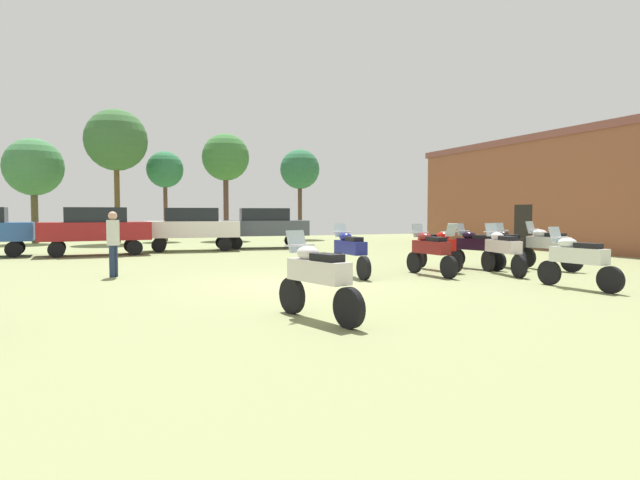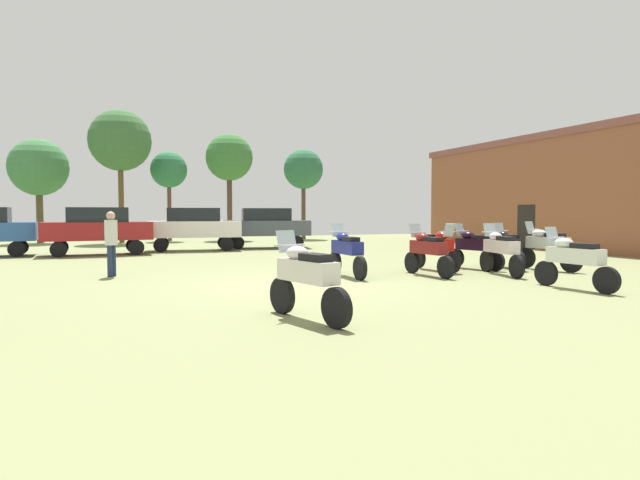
{
  "view_description": "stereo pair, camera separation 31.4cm",
  "coord_description": "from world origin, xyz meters",
  "px_view_note": "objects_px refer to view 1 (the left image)",
  "views": [
    {
      "loc": [
        -4.45,
        -12.31,
        1.8
      ],
      "look_at": [
        3.31,
        6.53,
        0.74
      ],
      "focal_mm": 29.63,
      "sensor_mm": 36.0,
      "label": 1
    },
    {
      "loc": [
        -4.15,
        -12.43,
        1.8
      ],
      "look_at": [
        3.31,
        6.53,
        0.74
      ],
      "focal_mm": 29.63,
      "sensor_mm": 36.0,
      "label": 2
    }
  ],
  "objects_px": {
    "motorcycle_5": "(475,247)",
    "motorcycle_6": "(577,259)",
    "motorcycle_4": "(437,247)",
    "car_3": "(192,226)",
    "motorcycle_2": "(507,246)",
    "motorcycle_11": "(547,246)",
    "tree_6": "(165,170)",
    "motorcycle_1": "(350,251)",
    "tree_1": "(226,158)",
    "person_1": "(113,239)",
    "tree_3": "(300,170)",
    "car_4": "(264,225)",
    "car_1": "(96,227)",
    "motorcycle_13": "(502,249)",
    "motorcycle_12": "(430,250)",
    "tree_8": "(116,141)",
    "brick_building": "(607,191)",
    "tree_4": "(33,168)",
    "motorcycle_8": "(317,277)"
  },
  "relations": [
    {
      "from": "motorcycle_5",
      "to": "tree_1",
      "type": "xyz_separation_m",
      "value": [
        -3.46,
        20.73,
        4.63
      ]
    },
    {
      "from": "motorcycle_11",
      "to": "car_4",
      "type": "height_order",
      "value": "car_4"
    },
    {
      "from": "car_3",
      "to": "tree_1",
      "type": "xyz_separation_m",
      "value": [
        3.63,
        9.22,
        4.16
      ]
    },
    {
      "from": "tree_1",
      "to": "tree_6",
      "type": "xyz_separation_m",
      "value": [
        -3.8,
        0.21,
        -0.9
      ]
    },
    {
      "from": "car_3",
      "to": "motorcycle_13",
      "type": "bearing_deg",
      "value": -145.58
    },
    {
      "from": "car_1",
      "to": "tree_4",
      "type": "height_order",
      "value": "tree_4"
    },
    {
      "from": "motorcycle_11",
      "to": "tree_6",
      "type": "relative_size",
      "value": 0.39
    },
    {
      "from": "tree_3",
      "to": "tree_1",
      "type": "bearing_deg",
      "value": 174.06
    },
    {
      "from": "motorcycle_13",
      "to": "tree_6",
      "type": "bearing_deg",
      "value": 117.65
    },
    {
      "from": "motorcycle_5",
      "to": "motorcycle_11",
      "type": "xyz_separation_m",
      "value": [
        1.86,
        -1.12,
        0.04
      ]
    },
    {
      "from": "motorcycle_4",
      "to": "car_3",
      "type": "distance_m",
      "value": 12.78
    },
    {
      "from": "tree_1",
      "to": "tree_8",
      "type": "height_order",
      "value": "tree_8"
    },
    {
      "from": "tree_4",
      "to": "motorcycle_5",
      "type": "bearing_deg",
      "value": -55.46
    },
    {
      "from": "car_3",
      "to": "tree_8",
      "type": "relative_size",
      "value": 0.57
    },
    {
      "from": "person_1",
      "to": "tree_3",
      "type": "height_order",
      "value": "tree_3"
    },
    {
      "from": "motorcycle_1",
      "to": "car_4",
      "type": "relative_size",
      "value": 0.5
    },
    {
      "from": "motorcycle_5",
      "to": "tree_3",
      "type": "bearing_deg",
      "value": 71.24
    },
    {
      "from": "car_1",
      "to": "motorcycle_4",
      "type": "bearing_deg",
      "value": -138.58
    },
    {
      "from": "brick_building",
      "to": "tree_3",
      "type": "xyz_separation_m",
      "value": [
        -10.02,
        15.49,
        1.87
      ]
    },
    {
      "from": "person_1",
      "to": "car_1",
      "type": "bearing_deg",
      "value": 35.44
    },
    {
      "from": "tree_6",
      "to": "motorcycle_5",
      "type": "bearing_deg",
      "value": -70.88
    },
    {
      "from": "brick_building",
      "to": "car_3",
      "type": "bearing_deg",
      "value": 159.96
    },
    {
      "from": "motorcycle_6",
      "to": "motorcycle_8",
      "type": "height_order",
      "value": "motorcycle_8"
    },
    {
      "from": "motorcycle_5",
      "to": "motorcycle_6",
      "type": "xyz_separation_m",
      "value": [
        -0.69,
        -4.5,
        0.0
      ]
    },
    {
      "from": "motorcycle_4",
      "to": "car_1",
      "type": "xyz_separation_m",
      "value": [
        -9.82,
        10.28,
        0.45
      ]
    },
    {
      "from": "motorcycle_2",
      "to": "tree_6",
      "type": "relative_size",
      "value": 0.39
    },
    {
      "from": "motorcycle_4",
      "to": "motorcycle_13",
      "type": "height_order",
      "value": "motorcycle_13"
    },
    {
      "from": "motorcycle_2",
      "to": "car_1",
      "type": "bearing_deg",
      "value": 154.74
    },
    {
      "from": "motorcycle_11",
      "to": "motorcycle_6",
      "type": "bearing_deg",
      "value": -140.27
    },
    {
      "from": "brick_building",
      "to": "motorcycle_6",
      "type": "height_order",
      "value": "brick_building"
    },
    {
      "from": "brick_building",
      "to": "motorcycle_12",
      "type": "xyz_separation_m",
      "value": [
        -13.89,
        -5.7,
        -2.1
      ]
    },
    {
      "from": "motorcycle_1",
      "to": "tree_1",
      "type": "height_order",
      "value": "tree_1"
    },
    {
      "from": "motorcycle_11",
      "to": "motorcycle_12",
      "type": "distance_m",
      "value": 4.22
    },
    {
      "from": "person_1",
      "to": "motorcycle_12",
      "type": "bearing_deg",
      "value": -78.54
    },
    {
      "from": "motorcycle_1",
      "to": "person_1",
      "type": "xyz_separation_m",
      "value": [
        -6.08,
        2.43,
        0.34
      ]
    },
    {
      "from": "motorcycle_1",
      "to": "motorcycle_2",
      "type": "relative_size",
      "value": 1.03
    },
    {
      "from": "tree_3",
      "to": "tree_8",
      "type": "distance_m",
      "value": 11.71
    },
    {
      "from": "motorcycle_11",
      "to": "person_1",
      "type": "xyz_separation_m",
      "value": [
        -12.53,
        3.2,
        0.33
      ]
    },
    {
      "from": "car_1",
      "to": "tree_3",
      "type": "height_order",
      "value": "tree_3"
    },
    {
      "from": "brick_building",
      "to": "motorcycle_13",
      "type": "bearing_deg",
      "value": -152.04
    },
    {
      "from": "motorcycle_1",
      "to": "motorcycle_4",
      "type": "relative_size",
      "value": 1.01
    },
    {
      "from": "motorcycle_4",
      "to": "tree_4",
      "type": "distance_m",
      "value": 25.17
    },
    {
      "from": "car_4",
      "to": "tree_4",
      "type": "height_order",
      "value": "tree_4"
    },
    {
      "from": "motorcycle_2",
      "to": "car_4",
      "type": "distance_m",
      "value": 13.03
    },
    {
      "from": "motorcycle_2",
      "to": "motorcycle_5",
      "type": "bearing_deg",
      "value": -173.92
    },
    {
      "from": "brick_building",
      "to": "tree_8",
      "type": "height_order",
      "value": "tree_8"
    },
    {
      "from": "tree_6",
      "to": "motorcycle_8",
      "type": "bearing_deg",
      "value": -90.88
    },
    {
      "from": "motorcycle_2",
      "to": "motorcycle_11",
      "type": "bearing_deg",
      "value": -36.25
    },
    {
      "from": "motorcycle_4",
      "to": "tree_6",
      "type": "height_order",
      "value": "tree_6"
    },
    {
      "from": "motorcycle_11",
      "to": "car_3",
      "type": "height_order",
      "value": "car_3"
    }
  ]
}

